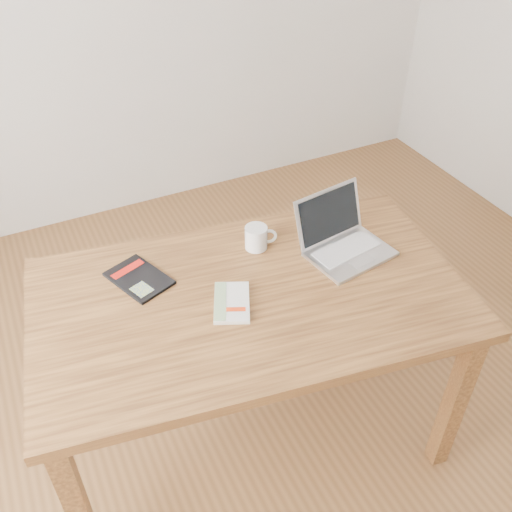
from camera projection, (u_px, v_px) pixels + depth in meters
name	position (u px, v px, depth m)	size (l,w,h in m)	color
room	(293.00, 150.00, 1.40)	(4.04, 4.04, 2.70)	brown
desk	(250.00, 313.00, 1.94)	(1.54, 1.02, 0.75)	brown
white_guidebook	(232.00, 303.00, 1.84)	(0.18, 0.22, 0.02)	silver
black_guidebook	(139.00, 278.00, 1.94)	(0.21, 0.26, 0.01)	black
laptop	(342.00, 239.00, 2.05)	(0.33, 0.31, 0.20)	silver
coffee_mug	(257.00, 237.00, 2.05)	(0.12, 0.08, 0.09)	white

